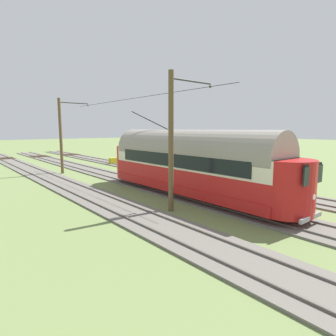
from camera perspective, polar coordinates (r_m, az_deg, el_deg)
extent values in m
plane|color=olive|center=(20.43, -1.34, -4.38)|extent=(220.00, 220.00, 0.00)
cube|color=#666059|center=(23.68, 7.97, -2.63)|extent=(2.80, 80.00, 0.10)
cube|color=#59544C|center=(23.14, 6.77, -2.62)|extent=(0.07, 80.00, 0.08)
cube|color=#59544C|center=(24.19, 9.12, -2.21)|extent=(0.07, 80.00, 0.08)
cube|color=#47331E|center=(50.89, -19.62, 2.68)|extent=(2.50, 0.24, 0.08)
cube|color=#47331E|center=(50.28, -19.36, 2.63)|extent=(2.50, 0.24, 0.08)
cube|color=#47331E|center=(49.67, -19.10, 2.58)|extent=(2.50, 0.24, 0.08)
cube|color=#47331E|center=(49.06, -18.84, 2.54)|extent=(2.50, 0.24, 0.08)
cube|color=#47331E|center=(48.46, -18.57, 2.49)|extent=(2.50, 0.24, 0.08)
cube|color=#666059|center=(20.42, -1.34, -4.24)|extent=(2.80, 80.00, 0.10)
cube|color=#59544C|center=(19.98, -2.96, -4.26)|extent=(0.07, 80.00, 0.08)
cube|color=#59544C|center=(20.85, 0.21, -3.74)|extent=(0.07, 80.00, 0.08)
cube|color=#47331E|center=(49.46, -24.92, 2.26)|extent=(2.50, 0.24, 0.08)
cube|color=#47331E|center=(48.83, -24.72, 2.21)|extent=(2.50, 0.24, 0.08)
cube|color=#47331E|center=(48.20, -24.52, 2.16)|extent=(2.50, 0.24, 0.08)
cube|color=#47331E|center=(47.58, -24.32, 2.10)|extent=(2.50, 0.24, 0.08)
cube|color=#47331E|center=(46.95, -24.11, 2.04)|extent=(2.50, 0.24, 0.08)
cube|color=#666059|center=(17.91, -13.74, -6.21)|extent=(2.80, 80.00, 0.10)
cube|color=#59544C|center=(17.61, -15.86, -6.23)|extent=(0.07, 80.00, 0.08)
cube|color=#59544C|center=(18.20, -11.71, -5.63)|extent=(0.07, 80.00, 0.08)
cube|color=#47331E|center=(48.47, -30.48, 1.80)|extent=(2.50, 0.24, 0.08)
cube|color=#47331E|center=(47.83, -30.35, 1.74)|extent=(2.50, 0.24, 0.08)
cube|color=#47331E|center=(47.20, -30.22, 1.68)|extent=(2.50, 0.24, 0.08)
cube|color=#47331E|center=(46.56, -30.09, 1.62)|extent=(2.50, 0.24, 0.08)
cube|color=#47331E|center=(45.92, -29.96, 1.56)|extent=(2.50, 0.24, 0.08)
cube|color=red|center=(18.24, 4.05, -3.64)|extent=(2.65, 13.23, 0.55)
cube|color=red|center=(18.10, 4.07, -1.31)|extent=(2.55, 13.23, 0.95)
cube|color=beige|center=(17.97, 4.10, 1.84)|extent=(2.55, 13.23, 1.05)
cylinder|color=gray|center=(17.92, 4.12, 3.51)|extent=(2.65, 12.97, 2.65)
cylinder|color=red|center=(14.12, 22.78, -3.52)|extent=(2.55, 2.55, 2.55)
cylinder|color=red|center=(23.22, -7.15, 1.31)|extent=(2.55, 2.55, 2.55)
cube|color=black|center=(13.49, 27.26, 0.07)|extent=(1.63, 0.08, 0.36)
cube|color=black|center=(13.52, 27.33, -1.26)|extent=(1.73, 0.06, 0.80)
cube|color=black|center=(17.11, 0.95, 1.55)|extent=(0.04, 11.11, 0.80)
cube|color=black|center=(18.88, 6.95, 2.09)|extent=(0.04, 11.11, 0.80)
cylinder|color=silver|center=(13.65, 27.42, -5.25)|extent=(0.24, 0.06, 0.24)
cube|color=gray|center=(13.90, 26.93, -8.93)|extent=(1.94, 0.12, 0.20)
cylinder|color=black|center=(21.19, -3.96, 9.71)|extent=(0.07, 4.62, 1.49)
cylinder|color=black|center=(14.99, 13.29, -6.95)|extent=(0.10, 0.76, 0.76)
cylinder|color=black|center=(16.13, 16.40, -6.01)|extent=(0.10, 0.76, 0.76)
cylinder|color=black|center=(21.07, -5.35, -2.48)|extent=(0.10, 0.76, 0.76)
cylinder|color=black|center=(21.89, -2.24, -2.06)|extent=(0.10, 0.76, 0.76)
cylinder|color=brown|center=(29.38, -20.90, 6.02)|extent=(0.28, 0.28, 7.28)
cylinder|color=#2D2D2D|center=(29.98, -18.52, 12.37)|extent=(2.91, 0.10, 0.10)
sphere|color=#334733|center=(30.52, -15.90, 12.10)|extent=(0.16, 0.16, 0.16)
cylinder|color=brown|center=(14.64, 0.61, 5.14)|extent=(0.28, 0.28, 7.28)
cylinder|color=#2D2D2D|center=(15.80, 4.85, 17.11)|extent=(2.91, 0.10, 0.10)
sphere|color=#334733|center=(16.81, 8.54, 15.98)|extent=(0.16, 0.16, 0.16)
cylinder|color=black|center=(23.19, -7.37, 13.75)|extent=(0.03, 20.64, 0.03)
cylinder|color=black|center=(29.98, -18.52, 12.37)|extent=(2.91, 0.02, 0.02)
cylinder|color=black|center=(35.30, -6.84, 1.69)|extent=(0.08, 0.08, 1.10)
cylinder|color=red|center=(35.24, -6.86, 2.77)|extent=(0.30, 0.30, 0.03)
cylinder|color=#262626|center=(35.23, -7.08, 1.34)|extent=(0.33, 0.04, 0.54)
cube|color=#B2A519|center=(35.67, -10.42, 1.43)|extent=(1.80, 0.60, 0.80)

